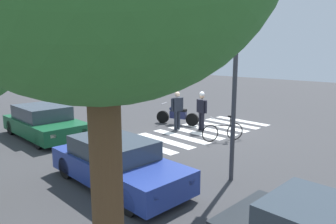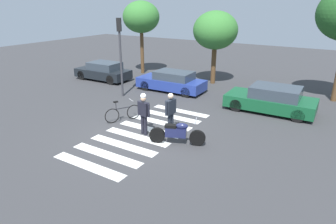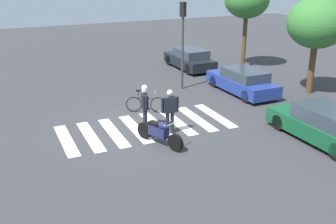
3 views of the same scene
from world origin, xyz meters
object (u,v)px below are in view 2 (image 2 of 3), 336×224
object	(u,v)px
officer_by_motorcycle	(171,111)
car_green_compact	(272,99)
leaning_bicycle	(123,113)
traffic_light_pole	(120,45)
car_black_suv	(103,71)
officer_on_foot	(144,111)
police_motorcycle	(177,133)
car_blue_hatchback	(172,81)

from	to	relation	value
officer_by_motorcycle	car_green_compact	bearing A→B (deg)	59.52
leaning_bicycle	traffic_light_pole	size ratio (longest dim) A/B	0.36
car_black_suv	car_green_compact	distance (m)	11.63
traffic_light_pole	officer_on_foot	bearing A→B (deg)	-40.99
officer_by_motorcycle	car_green_compact	xyz separation A→B (m)	(2.89, 4.90, -0.38)
car_green_compact	traffic_light_pole	size ratio (longest dim) A/B	0.98
car_green_compact	car_black_suv	bearing A→B (deg)	178.09
traffic_light_pole	leaning_bicycle	bearing A→B (deg)	-49.79
car_black_suv	car_green_compact	bearing A→B (deg)	-1.91
traffic_light_pole	police_motorcycle	bearing A→B (deg)	-32.73
car_black_suv	traffic_light_pole	distance (m)	4.88
officer_by_motorcycle	car_blue_hatchback	distance (m)	6.34
police_motorcycle	officer_by_motorcycle	bearing A→B (deg)	134.64
leaning_bicycle	officer_on_foot	world-z (taller)	officer_on_foot
officer_on_foot	traffic_light_pole	world-z (taller)	traffic_light_pole
officer_on_foot	car_green_compact	world-z (taller)	officer_on_foot
car_black_suv	officer_on_foot	bearing A→B (deg)	-37.18
car_blue_hatchback	car_green_compact	bearing A→B (deg)	-5.01
leaning_bicycle	car_green_compact	distance (m)	7.34
car_green_compact	traffic_light_pole	distance (m)	8.53
leaning_bicycle	car_blue_hatchback	size ratio (longest dim) A/B	0.37
officer_by_motorcycle	car_blue_hatchback	world-z (taller)	officer_by_motorcycle
car_black_suv	car_blue_hatchback	size ratio (longest dim) A/B	0.94
police_motorcycle	officer_by_motorcycle	world-z (taller)	officer_by_motorcycle
officer_on_foot	officer_by_motorcycle	xyz separation A→B (m)	(0.87, 0.67, -0.02)
officer_on_foot	car_black_suv	bearing A→B (deg)	142.82
car_black_suv	car_blue_hatchback	xyz separation A→B (m)	(5.51, 0.15, -0.01)
officer_by_motorcycle	car_blue_hatchback	size ratio (longest dim) A/B	0.41
police_motorcycle	car_blue_hatchback	world-z (taller)	car_blue_hatchback
officer_on_foot	leaning_bicycle	bearing A→B (deg)	158.21
car_blue_hatchback	car_green_compact	size ratio (longest dim) A/B	0.98
car_blue_hatchback	traffic_light_pole	bearing A→B (deg)	-127.68
car_green_compact	car_blue_hatchback	bearing A→B (deg)	174.99
leaning_bicycle	car_green_compact	size ratio (longest dim) A/B	0.36
police_motorcycle	car_black_suv	distance (m)	11.24
officer_by_motorcycle	car_black_suv	xyz separation A→B (m)	(-8.74, 5.29, -0.40)
officer_by_motorcycle	traffic_light_pole	distance (m)	6.23
officer_on_foot	officer_by_motorcycle	size ratio (longest dim) A/B	1.02
police_motorcycle	car_green_compact	bearing A→B (deg)	69.19
car_black_suv	officer_by_motorcycle	bearing A→B (deg)	-31.21
officer_on_foot	officer_by_motorcycle	distance (m)	1.10
officer_on_foot	car_blue_hatchback	world-z (taller)	officer_on_foot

